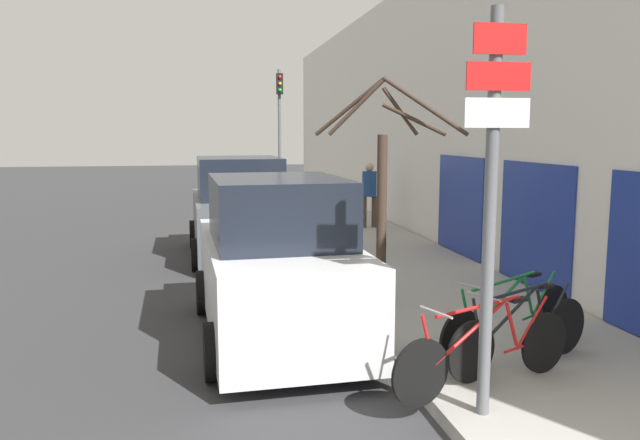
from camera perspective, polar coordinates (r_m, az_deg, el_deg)
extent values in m
plane|color=#333335|center=(13.96, -6.14, -3.14)|extent=(80.00, 80.00, 0.00)
cube|color=#9E9B93|center=(17.06, 1.80, -0.82)|extent=(3.20, 32.00, 0.15)
cube|color=silver|center=(17.34, 7.58, 9.78)|extent=(0.20, 32.00, 6.50)
cube|color=navy|center=(10.76, 18.98, -0.49)|extent=(0.03, 2.20, 2.05)
cube|color=navy|center=(13.42, 12.62, 1.34)|extent=(0.03, 2.20, 2.05)
cylinder|color=#595B60|center=(5.61, 15.25, 0.14)|extent=(0.11, 0.11, 3.57)
cube|color=red|center=(5.56, 16.14, 15.64)|extent=(0.47, 0.02, 0.25)
cube|color=red|center=(5.52, 16.02, 12.52)|extent=(0.57, 0.02, 0.23)
cube|color=white|center=(5.51, 15.90, 9.41)|extent=(0.58, 0.02, 0.25)
cylinder|color=black|center=(5.99, 9.18, -13.63)|extent=(0.63, 0.25, 0.65)
cylinder|color=black|center=(7.11, 19.81, -10.52)|extent=(0.63, 0.25, 0.65)
cylinder|color=red|center=(6.29, 13.72, -9.81)|extent=(0.89, 0.34, 0.54)
cylinder|color=red|center=(6.28, 14.34, -7.68)|extent=(1.03, 0.39, 0.08)
cylinder|color=red|center=(6.67, 17.12, -9.13)|extent=(0.20, 0.10, 0.47)
cylinder|color=red|center=(6.89, 18.23, -10.82)|extent=(0.56, 0.22, 0.08)
cylinder|color=red|center=(6.88, 18.78, -8.88)|extent=(0.42, 0.17, 0.52)
cylinder|color=red|center=(5.95, 9.87, -10.98)|extent=(0.20, 0.10, 0.56)
cube|color=black|center=(6.66, 17.70, -6.96)|extent=(0.22, 0.14, 0.04)
cylinder|color=#99999E|center=(5.92, 10.56, -8.29)|extent=(0.17, 0.42, 0.02)
cylinder|color=black|center=(6.63, 13.67, -11.62)|extent=(0.62, 0.28, 0.65)
cylinder|color=black|center=(7.77, 21.53, -9.03)|extent=(0.62, 0.28, 0.65)
cylinder|color=black|center=(6.95, 17.03, -8.22)|extent=(0.81, 0.36, 0.54)
cylinder|color=black|center=(6.95, 17.51, -6.30)|extent=(0.94, 0.41, 0.08)
cylinder|color=black|center=(7.33, 19.54, -7.68)|extent=(0.19, 0.10, 0.47)
cylinder|color=black|center=(7.55, 20.35, -9.26)|extent=(0.51, 0.23, 0.08)
cylinder|color=black|center=(7.55, 20.78, -7.49)|extent=(0.39, 0.18, 0.52)
cylinder|color=black|center=(6.60, 14.21, -9.21)|extent=(0.18, 0.10, 0.56)
cube|color=black|center=(7.33, 20.00, -5.71)|extent=(0.22, 0.15, 0.04)
cylinder|color=#99999E|center=(6.58, 14.75, -6.77)|extent=(0.19, 0.42, 0.02)
cylinder|color=black|center=(7.00, 12.71, -10.54)|extent=(0.59, 0.32, 0.65)
cylinder|color=black|center=(8.37, 20.46, -7.78)|extent=(0.59, 0.32, 0.65)
cylinder|color=#197233|center=(7.41, 16.05, -7.19)|extent=(0.89, 0.47, 0.53)
cylinder|color=#197233|center=(7.42, 16.52, -5.38)|extent=(1.03, 0.54, 0.08)
cylinder|color=#197233|center=(7.87, 18.52, -6.60)|extent=(0.20, 0.13, 0.47)
cylinder|color=#197233|center=(8.11, 19.31, -8.04)|extent=(0.56, 0.30, 0.08)
cylinder|color=#197233|center=(8.12, 19.73, -6.38)|extent=(0.42, 0.23, 0.52)
cylinder|color=#197233|center=(6.98, 13.25, -8.24)|extent=(0.20, 0.12, 0.56)
cube|color=black|center=(7.88, 18.96, -4.75)|extent=(0.21, 0.16, 0.04)
cylinder|color=#99999E|center=(6.98, 13.78, -5.92)|extent=(0.22, 0.40, 0.02)
cube|color=silver|center=(8.21, -4.03, -5.63)|extent=(1.92, 4.26, 1.14)
cube|color=black|center=(7.88, -3.91, 0.98)|extent=(1.67, 2.24, 0.81)
cylinder|color=black|center=(9.49, -10.57, -6.52)|extent=(0.24, 0.65, 0.64)
cylinder|color=black|center=(9.72, 0.00, -6.04)|extent=(0.24, 0.65, 0.64)
cylinder|color=black|center=(7.00, -9.64, -11.76)|extent=(0.24, 0.65, 0.64)
cylinder|color=black|center=(7.31, 4.65, -10.83)|extent=(0.24, 0.65, 0.64)
cube|color=#51565B|center=(13.66, -7.40, -0.22)|extent=(1.99, 4.22, 1.14)
cube|color=black|center=(13.39, -7.42, 3.89)|extent=(1.75, 2.21, 0.85)
cylinder|color=black|center=(14.96, -11.41, -1.26)|extent=(0.24, 0.65, 0.64)
cylinder|color=black|center=(15.10, -4.24, -1.03)|extent=(0.24, 0.65, 0.64)
cylinder|color=black|center=(12.41, -11.19, -3.13)|extent=(0.24, 0.65, 0.64)
cylinder|color=black|center=(12.58, -2.57, -2.83)|extent=(0.24, 0.65, 0.64)
cylinder|color=#4C3D2D|center=(16.89, 5.00, 0.77)|extent=(0.16, 0.16, 0.84)
cylinder|color=#4C3D2D|center=(16.83, 4.01, 0.75)|extent=(0.16, 0.16, 0.84)
cylinder|color=navy|center=(16.78, 4.54, 3.32)|extent=(0.39, 0.39, 0.67)
sphere|color=tan|center=(16.75, 4.55, 4.84)|extent=(0.23, 0.23, 0.23)
cylinder|color=#3D2D23|center=(9.22, 5.64, -0.01)|extent=(0.15, 0.15, 2.50)
cylinder|color=#3D2D23|center=(9.19, 3.30, 10.22)|extent=(0.79, 0.37, 0.82)
cylinder|color=#3D2D23|center=(9.13, 7.35, 9.84)|extent=(0.53, 0.23, 0.70)
cylinder|color=#3D2D23|center=(8.89, 9.52, 10.30)|extent=(1.00, 0.91, 0.85)
cylinder|color=#3D2D23|center=(9.29, 2.66, 10.24)|extent=(0.94, 0.62, 0.83)
cylinder|color=#3D2D23|center=(9.03, 8.58, 9.08)|extent=(0.82, 0.54, 0.48)
cylinder|color=#595B60|center=(19.98, -3.70, 7.14)|extent=(0.10, 0.10, 4.50)
cube|color=black|center=(19.94, -3.71, 12.32)|extent=(0.20, 0.16, 0.64)
sphere|color=red|center=(19.87, -3.69, 12.91)|extent=(0.11, 0.11, 0.11)
sphere|color=orange|center=(19.85, -3.68, 12.34)|extent=(0.11, 0.11, 0.11)
sphere|color=green|center=(19.84, -3.68, 11.76)|extent=(0.11, 0.11, 0.11)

